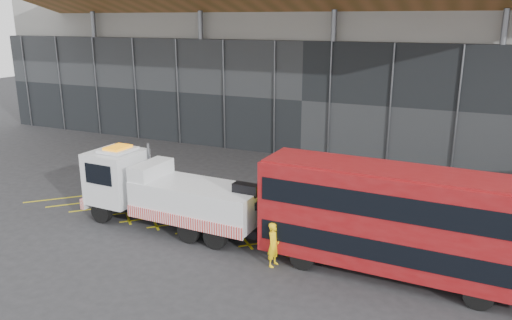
% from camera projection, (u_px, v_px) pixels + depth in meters
% --- Properties ---
extents(ground_plane, '(120.00, 120.00, 0.00)m').
position_uv_depth(ground_plane, '(192.00, 204.00, 26.27)').
color(ground_plane, '#27272A').
extents(road_markings, '(24.76, 7.16, 0.01)m').
position_uv_depth(road_markings, '(262.00, 216.00, 24.67)').
color(road_markings, gold).
rests_on(road_markings, ground_plane).
extents(construction_building, '(55.00, 23.97, 18.00)m').
position_uv_depth(construction_building, '(333.00, 25.00, 39.16)').
color(construction_building, gray).
rests_on(construction_building, ground_plane).
extents(recovery_truck, '(10.46, 2.81, 3.64)m').
position_uv_depth(recovery_truck, '(165.00, 192.00, 23.06)').
color(recovery_truck, black).
rests_on(recovery_truck, ground_plane).
extents(bus_towed, '(10.45, 2.75, 4.22)m').
position_uv_depth(bus_towed, '(397.00, 218.00, 18.36)').
color(bus_towed, maroon).
rests_on(bus_towed, ground_plane).
extents(worker, '(0.52, 0.71, 1.80)m').
position_uv_depth(worker, '(274.00, 245.00, 19.52)').
color(worker, yellow).
rests_on(worker, ground_plane).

